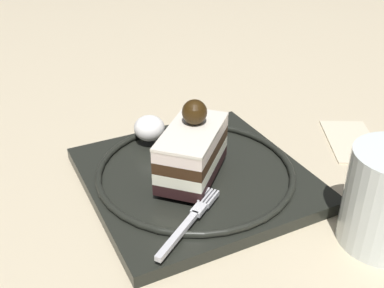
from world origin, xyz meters
The scene contains 6 objects.
ground_plane centered at (0.00, 0.00, 0.00)m, with size 2.40×2.40×0.00m, color beige.
dessert_plate centered at (-0.03, 0.00, 0.01)m, with size 0.25×0.25×0.02m.
cake_slice centered at (-0.02, -0.01, 0.05)m, with size 0.10×0.11×0.08m.
whipped_cream_dollop centered at (-0.11, -0.01, 0.03)m, with size 0.04×0.04×0.03m, color white.
fork centered at (0.04, -0.05, 0.02)m, with size 0.06×0.10×0.00m.
folded_napkin centered at (0.01, 0.21, 0.00)m, with size 0.10×0.06×0.00m, color beige.
Camera 1 is at (0.30, -0.23, 0.28)m, focal length 43.16 mm.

